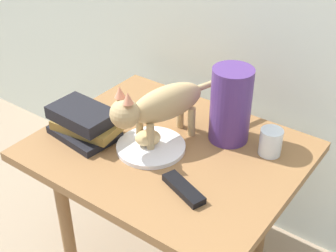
% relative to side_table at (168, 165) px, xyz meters
% --- Properties ---
extents(side_table, '(0.81, 0.66, 0.55)m').
position_rel_side_table_xyz_m(side_table, '(0.00, 0.00, 0.00)').
color(side_table, olive).
rests_on(side_table, ground).
extents(plate, '(0.22, 0.22, 0.01)m').
position_rel_side_table_xyz_m(plate, '(-0.04, -0.04, 0.08)').
color(plate, white).
rests_on(plate, side_table).
extents(bread_roll, '(0.10, 0.10, 0.05)m').
position_rel_side_table_xyz_m(bread_roll, '(-0.05, -0.04, 0.11)').
color(bread_roll, '#E0BC7A').
rests_on(bread_roll, plate).
extents(cat, '(0.19, 0.46, 0.23)m').
position_rel_side_table_xyz_m(cat, '(-0.04, 0.01, 0.20)').
color(cat, tan).
rests_on(cat, side_table).
extents(book_stack, '(0.24, 0.18, 0.10)m').
position_rel_side_table_xyz_m(book_stack, '(-0.26, -0.10, 0.12)').
color(book_stack, black).
rests_on(book_stack, side_table).
extents(green_vase, '(0.13, 0.13, 0.25)m').
position_rel_side_table_xyz_m(green_vase, '(0.13, 0.16, 0.19)').
color(green_vase, '#4C2D72').
rests_on(green_vase, side_table).
extents(candle_jar, '(0.07, 0.07, 0.08)m').
position_rel_side_table_xyz_m(candle_jar, '(0.27, 0.16, 0.11)').
color(candle_jar, silver).
rests_on(candle_jar, side_table).
extents(tv_remote, '(0.16, 0.09, 0.02)m').
position_rel_side_table_xyz_m(tv_remote, '(0.16, -0.14, 0.08)').
color(tv_remote, black).
rests_on(tv_remote, side_table).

